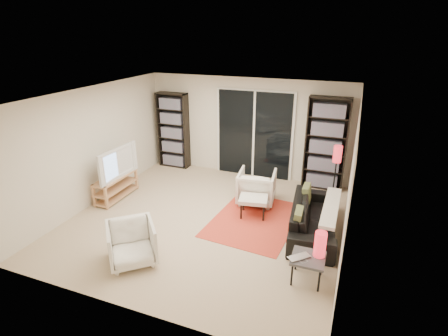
# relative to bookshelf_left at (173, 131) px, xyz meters

# --- Properties ---
(floor) EXTENTS (5.00, 5.00, 0.00)m
(floor) POSITION_rel_bookshelf_left_xyz_m (1.95, -2.33, -0.98)
(floor) COLOR #C4AB8B
(floor) RESTS_ON ground
(wall_back) EXTENTS (5.00, 0.02, 2.40)m
(wall_back) POSITION_rel_bookshelf_left_xyz_m (1.95, 0.17, 0.22)
(wall_back) COLOR beige
(wall_back) RESTS_ON ground
(wall_front) EXTENTS (5.00, 0.02, 2.40)m
(wall_front) POSITION_rel_bookshelf_left_xyz_m (1.95, -4.83, 0.22)
(wall_front) COLOR beige
(wall_front) RESTS_ON ground
(wall_left) EXTENTS (0.02, 5.00, 2.40)m
(wall_left) POSITION_rel_bookshelf_left_xyz_m (-0.55, -2.33, 0.22)
(wall_left) COLOR beige
(wall_left) RESTS_ON ground
(wall_right) EXTENTS (0.02, 5.00, 2.40)m
(wall_right) POSITION_rel_bookshelf_left_xyz_m (4.45, -2.33, 0.22)
(wall_right) COLOR beige
(wall_right) RESTS_ON ground
(ceiling) EXTENTS (5.00, 5.00, 0.02)m
(ceiling) POSITION_rel_bookshelf_left_xyz_m (1.95, -2.33, 1.42)
(ceiling) COLOR white
(ceiling) RESTS_ON wall_back
(sliding_door) EXTENTS (1.92, 0.08, 2.16)m
(sliding_door) POSITION_rel_bookshelf_left_xyz_m (2.15, 0.13, 0.07)
(sliding_door) COLOR white
(sliding_door) RESTS_ON ground
(bookshelf_left) EXTENTS (0.80, 0.30, 1.95)m
(bookshelf_left) POSITION_rel_bookshelf_left_xyz_m (0.00, 0.00, 0.00)
(bookshelf_left) COLOR black
(bookshelf_left) RESTS_ON ground
(bookshelf_right) EXTENTS (0.90, 0.30, 2.10)m
(bookshelf_right) POSITION_rel_bookshelf_left_xyz_m (3.85, -0.00, 0.07)
(bookshelf_right) COLOR black
(bookshelf_right) RESTS_ON ground
(tv_stand) EXTENTS (0.36, 1.14, 0.50)m
(tv_stand) POSITION_rel_bookshelf_left_xyz_m (-0.26, -2.16, -0.71)
(tv_stand) COLOR tan
(tv_stand) RESTS_ON floor
(tv) EXTENTS (0.21, 1.15, 0.66)m
(tv) POSITION_rel_bookshelf_left_xyz_m (-0.24, -2.16, -0.15)
(tv) COLOR black
(tv) RESTS_ON tv_stand
(rug) EXTENTS (1.66, 2.15, 0.01)m
(rug) POSITION_rel_bookshelf_left_xyz_m (2.84, -2.02, -0.97)
(rug) COLOR red
(rug) RESTS_ON floor
(sofa) EXTENTS (0.95, 2.04, 0.58)m
(sofa) POSITION_rel_bookshelf_left_xyz_m (3.93, -2.04, -0.69)
(sofa) COLOR black
(sofa) RESTS_ON floor
(armchair_back) EXTENTS (0.84, 0.86, 0.70)m
(armchair_back) POSITION_rel_bookshelf_left_xyz_m (2.64, -1.27, -0.62)
(armchair_back) COLOR silver
(armchair_back) RESTS_ON floor
(armchair_front) EXTENTS (1.01, 1.01, 0.66)m
(armchair_front) POSITION_rel_bookshelf_left_xyz_m (1.39, -3.94, -0.64)
(armchair_front) COLOR silver
(armchair_front) RESTS_ON floor
(ottoman) EXTENTS (0.61, 0.54, 0.40)m
(ottoman) POSITION_rel_bookshelf_left_xyz_m (2.75, -1.86, -0.63)
(ottoman) COLOR silver
(ottoman) RESTS_ON floor
(side_table) EXTENTS (0.48, 0.48, 0.40)m
(side_table) POSITION_rel_bookshelf_left_xyz_m (4.03, -3.41, -0.62)
(side_table) COLOR #414246
(side_table) RESTS_ON floor
(laptop) EXTENTS (0.39, 0.38, 0.03)m
(laptop) POSITION_rel_bookshelf_left_xyz_m (3.94, -3.51, -0.56)
(laptop) COLOR silver
(laptop) RESTS_ON side_table
(table_lamp) EXTENTS (0.17, 0.17, 0.38)m
(table_lamp) POSITION_rel_bookshelf_left_xyz_m (4.16, -3.31, -0.38)
(table_lamp) COLOR red
(table_lamp) RESTS_ON side_table
(floor_lamp) EXTENTS (0.19, 0.19, 1.27)m
(floor_lamp) POSITION_rel_bookshelf_left_xyz_m (4.15, -0.73, -0.02)
(floor_lamp) COLOR black
(floor_lamp) RESTS_ON floor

